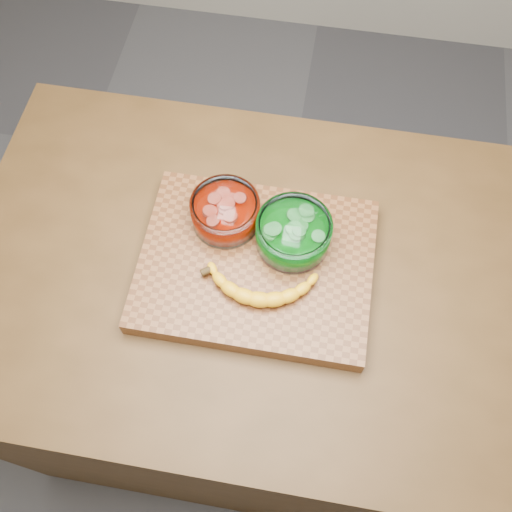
# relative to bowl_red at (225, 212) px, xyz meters

# --- Properties ---
(ground) EXTENTS (3.50, 3.50, 0.00)m
(ground) POSITION_rel_bowl_red_xyz_m (0.07, -0.08, -0.97)
(ground) COLOR #515155
(ground) RESTS_ON ground
(counter) EXTENTS (1.20, 0.80, 0.90)m
(counter) POSITION_rel_bowl_red_xyz_m (0.07, -0.08, -0.52)
(counter) COLOR #4C3216
(counter) RESTS_ON ground
(cutting_board) EXTENTS (0.45, 0.35, 0.04)m
(cutting_board) POSITION_rel_bowl_red_xyz_m (0.07, -0.08, -0.05)
(cutting_board) COLOR brown
(cutting_board) RESTS_ON counter
(bowl_red) EXTENTS (0.14, 0.14, 0.06)m
(bowl_red) POSITION_rel_bowl_red_xyz_m (0.00, 0.00, 0.00)
(bowl_red) COLOR white
(bowl_red) RESTS_ON cutting_board
(bowl_green) EXTENTS (0.14, 0.14, 0.07)m
(bowl_green) POSITION_rel_bowl_red_xyz_m (0.14, -0.03, 0.00)
(bowl_green) COLOR white
(bowl_green) RESTS_ON cutting_board
(banana) EXTENTS (0.24, 0.11, 0.03)m
(banana) POSITION_rel_bowl_red_xyz_m (0.09, -0.14, -0.02)
(banana) COLOR #F4AE15
(banana) RESTS_ON cutting_board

